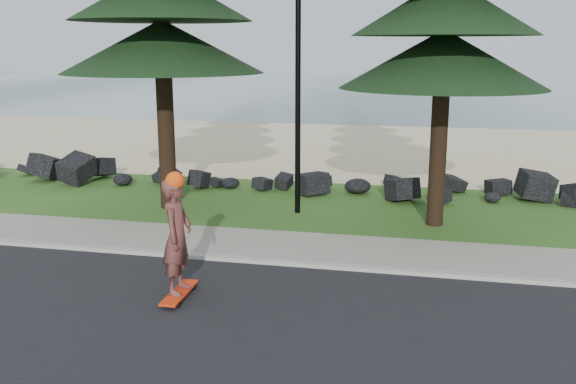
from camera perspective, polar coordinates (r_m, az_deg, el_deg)
name	(u,v)px	position (r m, az deg, el deg)	size (l,w,h in m)	color
ground	(267,250)	(13.80, -1.84, -5.14)	(160.00, 160.00, 0.00)	#31581B
road	(192,342)	(9.82, -8.49, -13.06)	(160.00, 7.00, 0.02)	black
kerb	(256,261)	(12.96, -2.83, -6.14)	(160.00, 0.20, 0.10)	#ACA79A
sidewalk	(270,245)	(13.98, -1.64, -4.74)	(160.00, 2.00, 0.08)	gray
beach_sand	(350,147)	(27.73, 5.57, 4.04)	(160.00, 15.00, 0.01)	beige
ocean	(397,89)	(63.93, 9.62, 8.98)	(160.00, 58.00, 0.01)	#31545E
seawall_boulders	(314,192)	(19.08, 2.30, -0.02)	(60.00, 2.40, 1.10)	black
lamp_post	(298,51)	(16.24, 0.90, 12.43)	(0.25, 0.14, 8.14)	black
skateboarder	(177,237)	(11.03, -9.82, -3.95)	(0.50, 1.20, 2.22)	red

